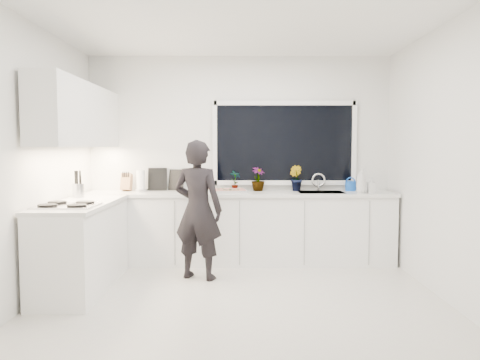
{
  "coord_description": "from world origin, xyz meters",
  "views": [
    {
      "loc": [
        -0.01,
        -4.54,
        1.5
      ],
      "look_at": [
        0.0,
        0.4,
        1.15
      ],
      "focal_mm": 35.0,
      "sensor_mm": 36.0,
      "label": 1
    }
  ],
  "objects": [
    {
      "name": "pizza",
      "position": [
        -0.16,
        1.42,
        0.95
      ],
      "size": [
        0.49,
        0.39,
        0.01
      ],
      "primitive_type": "cube",
      "rotation": [
        0.0,
        0.0,
        0.15
      ],
      "color": "red",
      "rests_on": "pizza_tray"
    },
    {
      "name": "utensil_crock",
      "position": [
        -1.85,
        0.8,
        1.0
      ],
      "size": [
        0.14,
        0.14,
        0.16
      ],
      "primitive_type": "cylinder",
      "rotation": [
        0.0,
        0.0,
        -0.11
      ],
      "color": "silver",
      "rests_on": "countertop_left"
    },
    {
      "name": "stovetop",
      "position": [
        -1.69,
        -0.0,
        0.94
      ],
      "size": [
        0.56,
        0.48,
        0.03
      ],
      "primitive_type": "cube",
      "color": "black",
      "rests_on": "countertop_left"
    },
    {
      "name": "herb_plants",
      "position": [
        0.4,
        1.61,
        1.08
      ],
      "size": [
        1.0,
        0.24,
        0.34
      ],
      "color": "#26662D",
      "rests_on": "countertop_back"
    },
    {
      "name": "picture_frame_large",
      "position": [
        -0.84,
        1.69,
        1.06
      ],
      "size": [
        0.21,
        0.11,
        0.28
      ],
      "primitive_type": "cube",
      "rotation": [
        0.0,
        0.0,
        -0.41
      ],
      "color": "black",
      "rests_on": "countertop_back"
    },
    {
      "name": "soap_bottles",
      "position": [
        1.56,
        1.3,
        1.06
      ],
      "size": [
        0.26,
        0.15,
        0.31
      ],
      "color": "#D8BF66",
      "rests_on": "countertop_back"
    },
    {
      "name": "wall_left",
      "position": [
        -2.01,
        0.0,
        1.35
      ],
      "size": [
        0.02,
        3.5,
        2.7
      ],
      "primitive_type": "cube",
      "color": "white",
      "rests_on": "ground"
    },
    {
      "name": "countertop_back",
      "position": [
        0.0,
        1.44,
        0.9
      ],
      "size": [
        3.94,
        0.62,
        0.04
      ],
      "primitive_type": "cube",
      "color": "silver",
      "rests_on": "base_cabinets_back"
    },
    {
      "name": "base_cabinets_left",
      "position": [
        -1.67,
        0.35,
        0.44
      ],
      "size": [
        0.58,
        1.6,
        0.88
      ],
      "primitive_type": "cube",
      "color": "white",
      "rests_on": "floor"
    },
    {
      "name": "base_cabinets_back",
      "position": [
        0.0,
        1.45,
        0.44
      ],
      "size": [
        3.92,
        0.58,
        0.88
      ],
      "primitive_type": "cube",
      "color": "white",
      "rests_on": "floor"
    },
    {
      "name": "pizza_tray",
      "position": [
        -0.16,
        1.42,
        0.94
      ],
      "size": [
        0.54,
        0.43,
        0.03
      ],
      "primitive_type": "cube",
      "rotation": [
        0.0,
        0.0,
        0.15
      ],
      "color": "silver",
      "rests_on": "countertop_back"
    },
    {
      "name": "countertop_left",
      "position": [
        -1.67,
        0.35,
        0.9
      ],
      "size": [
        0.62,
        1.6,
        0.04
      ],
      "primitive_type": "cube",
      "color": "silver",
      "rests_on": "base_cabinets_left"
    },
    {
      "name": "paper_towel_roll",
      "position": [
        -1.29,
        1.55,
        1.05
      ],
      "size": [
        0.14,
        0.14,
        0.26
      ],
      "primitive_type": "cylinder",
      "rotation": [
        0.0,
        0.0,
        0.35
      ],
      "color": "white",
      "rests_on": "countertop_back"
    },
    {
      "name": "ceiling",
      "position": [
        0.0,
        0.0,
        2.71
      ],
      "size": [
        4.0,
        3.5,
        0.02
      ],
      "primitive_type": "cube",
      "color": "white",
      "rests_on": "wall_back"
    },
    {
      "name": "faucet",
      "position": [
        1.05,
        1.65,
        1.03
      ],
      "size": [
        0.03,
        0.03,
        0.22
      ],
      "primitive_type": "cylinder",
      "color": "silver",
      "rests_on": "countertop_back"
    },
    {
      "name": "knife_block",
      "position": [
        -1.49,
        1.59,
        1.03
      ],
      "size": [
        0.14,
        0.12,
        0.22
      ],
      "primitive_type": "cube",
      "rotation": [
        0.0,
        0.0,
        -0.13
      ],
      "color": "#975F46",
      "rests_on": "countertop_back"
    },
    {
      "name": "picture_frame_small",
      "position": [
        -1.1,
        1.69,
        1.07
      ],
      "size": [
        0.25,
        0.03,
        0.3
      ],
      "primitive_type": "cube",
      "rotation": [
        0.0,
        0.0,
        0.05
      ],
      "color": "black",
      "rests_on": "countertop_back"
    },
    {
      "name": "upper_cabinets",
      "position": [
        -1.79,
        0.7,
        1.85
      ],
      "size": [
        0.34,
        2.1,
        0.7
      ],
      "primitive_type": "cube",
      "color": "white",
      "rests_on": "wall_left"
    },
    {
      "name": "window",
      "position": [
        0.6,
        1.73,
        1.55
      ],
      "size": [
        1.8,
        0.02,
        1.0
      ],
      "primitive_type": "cube",
      "color": "black",
      "rests_on": "wall_back"
    },
    {
      "name": "wall_right",
      "position": [
        2.01,
        0.0,
        1.35
      ],
      "size": [
        0.02,
        3.5,
        2.7
      ],
      "primitive_type": "cube",
      "color": "white",
      "rests_on": "ground"
    },
    {
      "name": "person",
      "position": [
        -0.47,
        0.71,
        0.79
      ],
      "size": [
        0.67,
        0.55,
        1.58
      ],
      "primitive_type": "imported",
      "rotation": [
        0.0,
        0.0,
        2.8
      ],
      "color": "black",
      "rests_on": "floor"
    },
    {
      "name": "floor",
      "position": [
        0.0,
        0.0,
        -0.01
      ],
      "size": [
        4.0,
        3.5,
        0.02
      ],
      "primitive_type": "cube",
      "color": "beige",
      "rests_on": "ground"
    },
    {
      "name": "sink",
      "position": [
        1.05,
        1.45,
        0.87
      ],
      "size": [
        0.58,
        0.42,
        0.14
      ],
      "primitive_type": "cube",
      "color": "silver",
      "rests_on": "countertop_back"
    },
    {
      "name": "watering_can",
      "position": [
        1.47,
        1.61,
        0.98
      ],
      "size": [
        0.16,
        0.16,
        0.13
      ],
      "primitive_type": "cylinder",
      "rotation": [
        0.0,
        0.0,
        -0.12
      ],
      "color": "blue",
      "rests_on": "countertop_back"
    },
    {
      "name": "wall_back",
      "position": [
        0.0,
        1.76,
        1.35
      ],
      "size": [
        4.0,
        0.02,
        2.7
      ],
      "primitive_type": "cube",
      "color": "white",
      "rests_on": "ground"
    }
  ]
}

